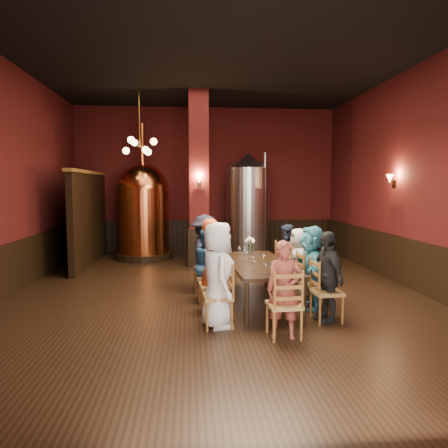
{
  "coord_description": "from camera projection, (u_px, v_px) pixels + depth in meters",
  "views": [
    {
      "loc": [
        -0.54,
        -7.58,
        2.09
      ],
      "look_at": [
        0.13,
        0.2,
        1.34
      ],
      "focal_mm": 32.0,
      "sensor_mm": 36.0,
      "label": 1
    }
  ],
  "objects": [
    {
      "name": "room",
      "position": [
        218.0,
        177.0,
        7.55
      ],
      "size": [
        10.0,
        10.02,
        4.5
      ],
      "color": "black",
      "rests_on": "ground"
    },
    {
      "name": "wainscot_right",
      "position": [
        414.0,
        265.0,
        8.05
      ],
      "size": [
        0.08,
        9.9,
        1.0
      ],
      "primitive_type": "cube",
      "color": "black",
      "rests_on": "ground"
    },
    {
      "name": "wainscot_back",
      "position": [
        207.0,
        236.0,
        12.63
      ],
      "size": [
        7.9,
        0.08,
        1.0
      ],
      "primitive_type": "cube",
      "color": "black",
      "rests_on": "ground"
    },
    {
      "name": "wainscot_left",
      "position": [
        5.0,
        272.0,
        7.38
      ],
      "size": [
        0.08,
        9.9,
        1.0
      ],
      "primitive_type": "cube",
      "color": "black",
      "rests_on": "ground"
    },
    {
      "name": "column",
      "position": [
        199.0,
        180.0,
        10.3
      ],
      "size": [
        0.58,
        0.58,
        4.5
      ],
      "primitive_type": "cube",
      "color": "#4A0F12",
      "rests_on": "ground"
    },
    {
      "name": "partition",
      "position": [
        89.0,
        220.0,
        10.55
      ],
      "size": [
        0.22,
        3.5,
        2.4
      ],
      "primitive_type": "cube",
      "color": "black",
      "rests_on": "ground"
    },
    {
      "name": "pendant_cluster",
      "position": [
        140.0,
        146.0,
        10.19
      ],
      "size": [
        0.9,
        0.9,
        1.7
      ],
      "primitive_type": null,
      "color": "#A57226",
      "rests_on": "room"
    },
    {
      "name": "sconce_wall",
      "position": [
        394.0,
        181.0,
        8.68
      ],
      "size": [
        0.2,
        0.2,
        0.36
      ],
      "primitive_type": null,
      "rotation": [
        0.0,
        0.0,
        1.57
      ],
      "color": "black",
      "rests_on": "room"
    },
    {
      "name": "sconce_column",
      "position": [
        199.0,
        181.0,
        10.01
      ],
      "size": [
        0.2,
        0.2,
        0.36
      ],
      "primitive_type": null,
      "rotation": [
        0.0,
        0.0,
        3.14
      ],
      "color": "black",
      "rests_on": "column"
    },
    {
      "name": "dining_table",
      "position": [
        258.0,
        266.0,
        7.0
      ],
      "size": [
        1.14,
        2.46,
        0.75
      ],
      "rotation": [
        0.0,
        0.0,
        0.06
      ],
      "color": "black",
      "rests_on": "ground"
    },
    {
      "name": "chair_0",
      "position": [
        218.0,
        296.0,
        5.92
      ],
      "size": [
        0.49,
        0.49,
        0.92
      ],
      "primitive_type": null,
      "rotation": [
        0.0,
        0.0,
        -1.51
      ],
      "color": "brown",
      "rests_on": "ground"
    },
    {
      "name": "person_0",
      "position": [
        218.0,
        275.0,
        5.89
      ],
      "size": [
        0.59,
        0.82,
        1.56
      ],
      "primitive_type": "imported",
      "rotation": [
        0.0,
        0.0,
        1.7
      ],
      "color": "silver",
      "rests_on": "ground"
    },
    {
      "name": "chair_1",
      "position": [
        213.0,
        285.0,
        6.58
      ],
      "size": [
        0.49,
        0.49,
        0.92
      ],
      "primitive_type": null,
      "rotation": [
        0.0,
        0.0,
        -1.51
      ],
      "color": "brown",
      "rests_on": "ground"
    },
    {
      "name": "person_1",
      "position": [
        212.0,
        266.0,
        6.55
      ],
      "size": [
        0.42,
        0.6,
        1.56
      ],
      "primitive_type": "imported",
      "rotation": [
        0.0,
        0.0,
        1.66
      ],
      "color": "#D24D24",
      "rests_on": "ground"
    },
    {
      "name": "chair_2",
      "position": [
        208.0,
        276.0,
        7.23
      ],
      "size": [
        0.49,
        0.49,
        0.92
      ],
      "primitive_type": null,
      "rotation": [
        0.0,
        0.0,
        -1.51
      ],
      "color": "brown",
      "rests_on": "ground"
    },
    {
      "name": "person_2",
      "position": [
        208.0,
        265.0,
        7.21
      ],
      "size": [
        0.38,
        0.67,
        1.32
      ],
      "primitive_type": "imported",
      "rotation": [
        0.0,
        0.0,
        1.47
      ],
      "color": "#265180",
      "rests_on": "ground"
    },
    {
      "name": "chair_3",
      "position": [
        205.0,
        268.0,
        7.89
      ],
      "size": [
        0.49,
        0.49,
        0.92
      ],
      "primitive_type": null,
      "rotation": [
        0.0,
        0.0,
        -1.51
      ],
      "color": "brown",
      "rests_on": "ground"
    },
    {
      "name": "person_3",
      "position": [
        205.0,
        253.0,
        7.86
      ],
      "size": [
        0.72,
        1.07,
        1.53
      ],
      "primitive_type": "imported",
      "rotation": [
        0.0,
        0.0,
        1.41
      ],
      "color": "black",
      "rests_on": "ground"
    },
    {
      "name": "chair_4",
      "position": [
        327.0,
        292.0,
        6.16
      ],
      "size": [
        0.49,
        0.49,
        0.92
      ],
      "primitive_type": null,
      "rotation": [
        0.0,
        0.0,
        1.63
      ],
      "color": "brown",
      "rests_on": "ground"
    },
    {
      "name": "person_4",
      "position": [
        327.0,
        276.0,
        6.14
      ],
      "size": [
        0.48,
        0.87,
        1.4
      ],
      "primitive_type": "imported",
      "rotation": [
        0.0,
        0.0,
        4.89
      ],
      "color": "black",
      "rests_on": "ground"
    },
    {
      "name": "chair_5",
      "position": [
        311.0,
        281.0,
        6.82
      ],
      "size": [
        0.49,
        0.49,
        0.92
      ],
      "primitive_type": null,
      "rotation": [
        0.0,
        0.0,
        1.63
      ],
      "color": "brown",
      "rests_on": "ground"
    },
    {
      "name": "person_5",
      "position": [
        311.0,
        267.0,
        6.8
      ],
      "size": [
        0.48,
        1.34,
        1.42
      ],
      "primitive_type": "imported",
      "rotation": [
        0.0,
        0.0,
        4.66
      ],
      "color": "teal",
      "rests_on": "ground"
    },
    {
      "name": "chair_6",
      "position": [
        298.0,
        273.0,
        7.47
      ],
      "size": [
        0.49,
        0.49,
        0.92
      ],
      "primitive_type": null,
      "rotation": [
        0.0,
        0.0,
        1.63
      ],
      "color": "brown",
      "rests_on": "ground"
    },
    {
      "name": "person_6",
      "position": [
        299.0,
        263.0,
        7.46
      ],
      "size": [
        0.46,
        0.67,
        1.3
      ],
      "primitive_type": "imported",
      "rotation": [
        0.0,
        0.0,
        4.79
      ],
      "color": "#B3A99E",
      "rests_on": "ground"
    },
    {
      "name": "chair_7",
      "position": [
        288.0,
        266.0,
        8.13
      ],
      "size": [
        0.49,
        0.49,
        0.92
      ],
      "primitive_type": null,
      "rotation": [
        0.0,
        0.0,
        1.63
      ],
      "color": "brown",
      "rests_on": "ground"
    },
    {
      "name": "person_7",
      "position": [
        288.0,
        256.0,
        8.11
      ],
      "size": [
        0.55,
        0.71,
        1.32
      ],
      "primitive_type": "imported",
      "rotation": [
        0.0,
        0.0,
        5.14
      ],
      "color": "#1B2237",
      "rests_on": "ground"
    },
    {
      "name": "chair_8",
      "position": [
        284.0,
        304.0,
        5.5
      ],
      "size": [
        0.49,
        0.49,
        0.92
      ],
      "primitive_type": null,
      "rotation": [
        0.0,
        0.0,
        3.2
      ],
      "color": "brown",
      "rests_on": "ground"
    },
    {
      "name": "person_8",
      "position": [
        284.0,
        289.0,
        5.48
      ],
      "size": [
        0.55,
        0.42,
        1.34
      ],
      "primitive_type": "imported",
      "rotation": [
        0.0,
        0.0,
        6.07
      ],
      "color": "brown",
      "rests_on": "ground"
    },
    {
      "name": "copper_kettle",
      "position": [
        144.0,
        210.0,
        11.43
      ],
      "size": [
        1.83,
        1.83,
        3.83
      ],
      "rotation": [
        0.0,
        0.0,
        0.33
      ],
      "color": "black",
      "rests_on": "ground"
    },
    {
      "name": "steel_vessel",
      "position": [
        248.0,
        206.0,
        11.56
      ],
      "size": [
        1.29,
        1.29,
        3.01
      ],
      "rotation": [
        0.0,
        0.0,
        0.03
      ],
      "color": "#B2B2B7",
      "rests_on": "ground"
    },
    {
      "name": "rose_vase",
      "position": [
        250.0,
        242.0,
        7.9
      ],
      "size": [
        0.2,
        0.2,
        0.34
      ],
      "color": "white",
      "rests_on": "dining_table"
    },
    {
      "name": "wine_glass_0",
      "position": [
        271.0,
        268.0,
        6.08
      ],
      "size": [
        0.07,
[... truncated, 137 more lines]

